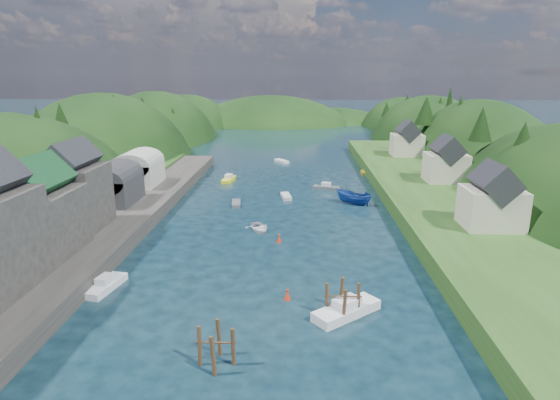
{
  "coord_description": "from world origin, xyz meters",
  "views": [
    {
      "loc": [
        2.6,
        -35.69,
        21.45
      ],
      "look_at": [
        0.0,
        28.0,
        4.0
      ],
      "focal_mm": 30.0,
      "sensor_mm": 36.0,
      "label": 1
    }
  ],
  "objects_px": {
    "channel_buoy_near": "(287,295)",
    "channel_buoy_far": "(279,238)",
    "piling_cluster_far": "(343,302)",
    "piling_cluster_near": "(216,349)"
  },
  "relations": [
    {
      "from": "piling_cluster_near",
      "to": "piling_cluster_far",
      "type": "relative_size",
      "value": 1.0
    },
    {
      "from": "piling_cluster_near",
      "to": "channel_buoy_far",
      "type": "bearing_deg",
      "value": 82.4
    },
    {
      "from": "channel_buoy_near",
      "to": "piling_cluster_far",
      "type": "bearing_deg",
      "value": -29.48
    },
    {
      "from": "channel_buoy_far",
      "to": "piling_cluster_far",
      "type": "bearing_deg",
      "value": -70.78
    },
    {
      "from": "piling_cluster_near",
      "to": "channel_buoy_far",
      "type": "distance_m",
      "value": 27.07
    },
    {
      "from": "piling_cluster_near",
      "to": "channel_buoy_far",
      "type": "xyz_separation_m",
      "value": [
        3.58,
        26.81,
        -0.84
      ]
    },
    {
      "from": "piling_cluster_near",
      "to": "channel_buoy_near",
      "type": "distance_m",
      "value": 11.97
    },
    {
      "from": "channel_buoy_near",
      "to": "channel_buoy_far",
      "type": "distance_m",
      "value": 16.07
    },
    {
      "from": "channel_buoy_far",
      "to": "channel_buoy_near",
      "type": "bearing_deg",
      "value": -84.67
    },
    {
      "from": "channel_buoy_near",
      "to": "channel_buoy_far",
      "type": "relative_size",
      "value": 1.0
    }
  ]
}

